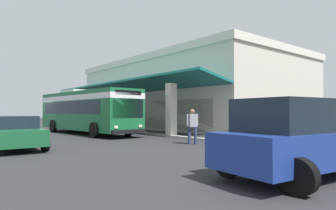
{
  "coord_description": "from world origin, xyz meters",
  "views": [
    {
      "loc": [
        25.15,
        -7.76,
        1.66
      ],
      "look_at": [
        8.26,
        5.98,
        2.15
      ],
      "focal_mm": 31.18,
      "sensor_mm": 36.0,
      "label": 1
    }
  ],
  "objects_px": {
    "parked_sedan_silver": "(309,137)",
    "potted_palm": "(98,122)",
    "parked_sedan_green": "(14,132)",
    "parked_suv_blue": "(302,137)",
    "pedestrian": "(192,124)",
    "transit_bus": "(86,109)"
  },
  "relations": [
    {
      "from": "transit_bus",
      "to": "parked_sedan_green",
      "type": "bearing_deg",
      "value": -42.95
    },
    {
      "from": "parked_sedan_silver",
      "to": "potted_palm",
      "type": "height_order",
      "value": "potted_palm"
    },
    {
      "from": "parked_sedan_silver",
      "to": "pedestrian",
      "type": "bearing_deg",
      "value": -178.68
    },
    {
      "from": "transit_bus",
      "to": "parked_suv_blue",
      "type": "bearing_deg",
      "value": -5.59
    },
    {
      "from": "parked_suv_blue",
      "to": "potted_palm",
      "type": "bearing_deg",
      "value": 165.47
    },
    {
      "from": "parked_sedan_silver",
      "to": "potted_palm",
      "type": "xyz_separation_m",
      "value": [
        -23.92,
        3.4,
        -0.15
      ]
    },
    {
      "from": "parked_sedan_green",
      "to": "parked_suv_blue",
      "type": "relative_size",
      "value": 0.89
    },
    {
      "from": "parked_sedan_silver",
      "to": "parked_sedan_green",
      "type": "xyz_separation_m",
      "value": [
        -9.35,
        -7.6,
        0.0
      ]
    },
    {
      "from": "transit_bus",
      "to": "parked_sedan_silver",
      "type": "distance_m",
      "value": 16.07
    },
    {
      "from": "parked_sedan_green",
      "to": "pedestrian",
      "type": "distance_m",
      "value": 8.26
    },
    {
      "from": "parked_suv_blue",
      "to": "pedestrian",
      "type": "height_order",
      "value": "parked_suv_blue"
    },
    {
      "from": "transit_bus",
      "to": "parked_sedan_green",
      "type": "relative_size",
      "value": 2.54
    },
    {
      "from": "transit_bus",
      "to": "pedestrian",
      "type": "bearing_deg",
      "value": 7.34
    },
    {
      "from": "parked_sedan_green",
      "to": "parked_sedan_silver",
      "type": "bearing_deg",
      "value": 39.1
    },
    {
      "from": "transit_bus",
      "to": "pedestrian",
      "type": "height_order",
      "value": "transit_bus"
    },
    {
      "from": "parked_sedan_silver",
      "to": "parked_suv_blue",
      "type": "relative_size",
      "value": 0.92
    },
    {
      "from": "parked_sedan_silver",
      "to": "potted_palm",
      "type": "bearing_deg",
      "value": 171.9
    },
    {
      "from": "parked_suv_blue",
      "to": "pedestrian",
      "type": "xyz_separation_m",
      "value": [
        -7.11,
        2.99,
        0.0
      ]
    },
    {
      "from": "parked_sedan_silver",
      "to": "parked_suv_blue",
      "type": "height_order",
      "value": "parked_suv_blue"
    },
    {
      "from": "parked_sedan_green",
      "to": "pedestrian",
      "type": "xyz_separation_m",
      "value": [
        3.52,
        7.47,
        0.27
      ]
    },
    {
      "from": "parked_suv_blue",
      "to": "pedestrian",
      "type": "relative_size",
      "value": 2.8
    },
    {
      "from": "parked_suv_blue",
      "to": "transit_bus",
      "type": "bearing_deg",
      "value": 174.41
    }
  ]
}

